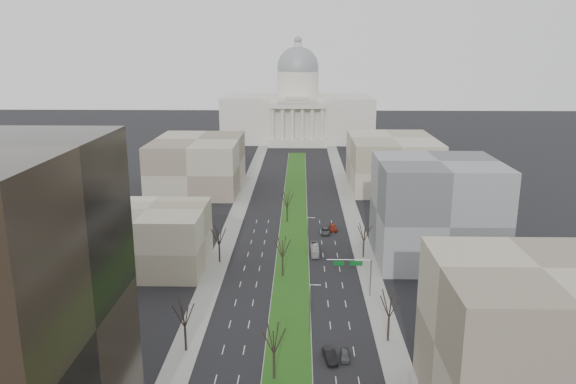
# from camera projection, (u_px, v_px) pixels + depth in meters

# --- Properties ---
(ground) EXTENTS (600.00, 600.00, 0.00)m
(ground) POSITION_uv_depth(u_px,v_px,m) (294.00, 222.00, 163.58)
(ground) COLOR black
(ground) RESTS_ON ground
(median) EXTENTS (8.00, 222.03, 0.20)m
(median) POSITION_uv_depth(u_px,v_px,m) (294.00, 223.00, 162.57)
(median) COLOR #999993
(median) RESTS_ON ground
(sidewalk_left) EXTENTS (5.00, 330.00, 0.15)m
(sidewalk_left) POSITION_uv_depth(u_px,v_px,m) (223.00, 252.00, 139.76)
(sidewalk_left) COLOR gray
(sidewalk_left) RESTS_ON ground
(sidewalk_right) EXTENTS (5.00, 330.00, 0.15)m
(sidewalk_right) POSITION_uv_depth(u_px,v_px,m) (363.00, 253.00, 138.96)
(sidewalk_right) COLOR gray
(sidewalk_right) RESTS_ON ground
(capitol) EXTENTS (80.00, 46.00, 55.00)m
(capitol) POSITION_uv_depth(u_px,v_px,m) (298.00, 110.00, 304.28)
(capitol) COLOR beige
(capitol) RESTS_ON ground
(building_beige_left) EXTENTS (26.00, 22.00, 14.00)m
(building_beige_left) POSITION_uv_depth(u_px,v_px,m) (148.00, 238.00, 128.70)
(building_beige_left) COLOR tan
(building_beige_left) RESTS_ON ground
(building_tan_right) EXTENTS (26.00, 24.00, 22.00)m
(building_tan_right) POSITION_uv_depth(u_px,v_px,m) (532.00, 344.00, 74.90)
(building_tan_right) COLOR gray
(building_tan_right) RESTS_ON ground
(building_grey_right) EXTENTS (28.00, 26.00, 24.00)m
(building_grey_right) POSITION_uv_depth(u_px,v_px,m) (436.00, 211.00, 132.70)
(building_grey_right) COLOR slate
(building_grey_right) RESTS_ON ground
(building_far_left) EXTENTS (30.00, 40.00, 18.00)m
(building_far_left) POSITION_uv_depth(u_px,v_px,m) (198.00, 164.00, 200.83)
(building_far_left) COLOR gray
(building_far_left) RESTS_ON ground
(building_far_right) EXTENTS (30.00, 40.00, 18.00)m
(building_far_right) POSITION_uv_depth(u_px,v_px,m) (392.00, 162.00, 204.08)
(building_far_right) COLOR tan
(building_far_right) RESTS_ON ground
(tree_left_mid) EXTENTS (5.40, 5.40, 9.72)m
(tree_left_mid) POSITION_uv_depth(u_px,v_px,m) (184.00, 313.00, 92.52)
(tree_left_mid) COLOR black
(tree_left_mid) RESTS_ON ground
(tree_left_far) EXTENTS (5.28, 5.28, 9.50)m
(tree_left_far) POSITION_uv_depth(u_px,v_px,m) (219.00, 235.00, 131.28)
(tree_left_far) COLOR black
(tree_left_far) RESTS_ON ground
(tree_right_mid) EXTENTS (5.52, 5.52, 9.94)m
(tree_right_mid) POSITION_uv_depth(u_px,v_px,m) (390.00, 303.00, 95.58)
(tree_right_mid) COLOR black
(tree_right_mid) RESTS_ON ground
(tree_right_far) EXTENTS (5.04, 5.04, 9.07)m
(tree_right_far) POSITION_uv_depth(u_px,v_px,m) (364.00, 232.00, 134.45)
(tree_right_far) COLOR black
(tree_right_far) RESTS_ON ground
(tree_median_a) EXTENTS (5.40, 5.40, 9.72)m
(tree_median_a) POSITION_uv_depth(u_px,v_px,m) (274.00, 338.00, 84.44)
(tree_median_a) COLOR black
(tree_median_a) RESTS_ON ground
(tree_median_b) EXTENTS (5.40, 5.40, 9.72)m
(tree_median_b) POSITION_uv_depth(u_px,v_px,m) (283.00, 247.00, 123.15)
(tree_median_b) COLOR black
(tree_median_b) RESTS_ON ground
(tree_median_c) EXTENTS (5.40, 5.40, 9.72)m
(tree_median_c) POSITION_uv_depth(u_px,v_px,m) (287.00, 199.00, 161.87)
(tree_median_c) COLOR black
(tree_median_c) RESTS_ON ground
(streetlamp_median_b) EXTENTS (1.90, 0.20, 9.16)m
(streetlamp_median_b) POSITION_uv_depth(u_px,v_px,m) (310.00, 307.00, 99.37)
(streetlamp_median_b) COLOR gray
(streetlamp_median_b) RESTS_ON ground
(streetlamp_median_c) EXTENTS (1.90, 0.20, 9.16)m
(streetlamp_median_c) POSITION_uv_depth(u_px,v_px,m) (308.00, 234.00, 138.09)
(streetlamp_median_c) COLOR gray
(streetlamp_median_c) RESTS_ON ground
(mast_arm_signs) EXTENTS (9.12, 0.24, 8.09)m
(mast_arm_signs) POSITION_uv_depth(u_px,v_px,m) (357.00, 269.00, 113.37)
(mast_arm_signs) COLOR gray
(mast_arm_signs) RESTS_ON ground
(car_grey_near) EXTENTS (1.73, 3.96, 1.33)m
(car_grey_near) POSITION_uv_depth(u_px,v_px,m) (345.00, 355.00, 91.70)
(car_grey_near) COLOR #494D50
(car_grey_near) RESTS_ON ground
(car_black) EXTENTS (2.59, 5.25, 1.66)m
(car_black) POSITION_uv_depth(u_px,v_px,m) (330.00, 356.00, 91.25)
(car_black) COLOR black
(car_black) RESTS_ON ground
(car_red) EXTENTS (2.17, 4.99, 1.43)m
(car_red) POSITION_uv_depth(u_px,v_px,m) (333.00, 228.00, 156.15)
(car_red) COLOR maroon
(car_red) RESTS_ON ground
(car_grey_far) EXTENTS (2.43, 5.23, 1.45)m
(car_grey_far) POSITION_uv_depth(u_px,v_px,m) (325.00, 231.00, 153.34)
(car_grey_far) COLOR #45474C
(car_grey_far) RESTS_ON ground
(box_van) EXTENTS (2.01, 8.06, 2.24)m
(box_van) POSITION_uv_depth(u_px,v_px,m) (315.00, 250.00, 138.25)
(box_van) COLOR silver
(box_van) RESTS_ON ground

